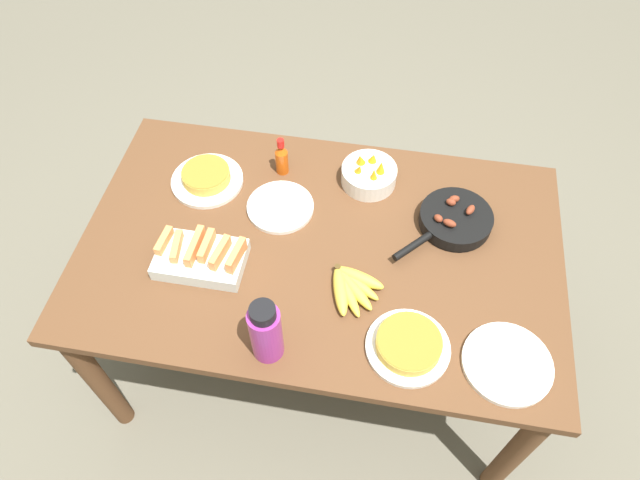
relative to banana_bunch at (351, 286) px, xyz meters
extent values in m
plane|color=#666051|center=(-0.12, 0.15, -0.80)|extent=(14.00, 14.00, 0.00)
cube|color=brown|center=(-0.12, 0.15, -0.04)|extent=(1.58, 0.98, 0.03)
cylinder|color=brown|center=(-0.86, -0.28, -0.43)|extent=(0.07, 0.07, 0.74)
cylinder|color=brown|center=(0.61, -0.28, -0.43)|extent=(0.07, 0.07, 0.74)
cylinder|color=brown|center=(-0.86, 0.58, -0.43)|extent=(0.07, 0.07, 0.74)
cylinder|color=brown|center=(0.61, 0.58, -0.43)|extent=(0.07, 0.07, 0.74)
ellipsoid|color=gold|center=(-0.03, -0.02, 0.00)|extent=(0.09, 0.18, 0.04)
ellipsoid|color=gold|center=(-0.01, -0.02, 0.00)|extent=(0.12, 0.18, 0.03)
ellipsoid|color=gold|center=(0.01, -0.01, 0.00)|extent=(0.16, 0.16, 0.04)
ellipsoid|color=gold|center=(0.02, 0.01, 0.00)|extent=(0.16, 0.12, 0.03)
ellipsoid|color=gold|center=(0.02, 0.03, 0.00)|extent=(0.17, 0.09, 0.04)
cylinder|color=#4C3819|center=(-0.05, 0.05, 0.00)|extent=(0.02, 0.02, 0.04)
cube|color=silver|center=(-0.49, 0.01, 0.01)|extent=(0.28, 0.18, 0.05)
cube|color=#ED8E4C|center=(-0.61, 0.04, 0.05)|extent=(0.03, 0.10, 0.04)
cube|color=#ED8E4C|center=(-0.56, 0.02, 0.05)|extent=(0.04, 0.11, 0.04)
cube|color=#ED8E4C|center=(-0.50, 0.03, 0.05)|extent=(0.03, 0.14, 0.05)
cube|color=#ED8E4C|center=(-0.47, 0.04, 0.05)|extent=(0.03, 0.11, 0.04)
cube|color=#ED8E4C|center=(-0.42, 0.02, 0.05)|extent=(0.04, 0.12, 0.05)
cube|color=#ED8E4C|center=(-0.36, 0.02, 0.05)|extent=(0.04, 0.11, 0.05)
cylinder|color=black|center=(0.31, 0.32, -0.01)|extent=(0.24, 0.24, 0.01)
cylinder|color=black|center=(0.31, 0.32, 0.01)|extent=(0.24, 0.24, 0.04)
cylinder|color=black|center=(0.18, 0.17, 0.02)|extent=(0.12, 0.13, 0.02)
ellipsoid|color=brown|center=(0.29, 0.26, 0.05)|extent=(0.05, 0.04, 0.03)
ellipsoid|color=brown|center=(0.29, 0.36, 0.04)|extent=(0.04, 0.04, 0.03)
ellipsoid|color=brown|center=(0.35, 0.33, 0.05)|extent=(0.05, 0.05, 0.03)
ellipsoid|color=brown|center=(0.25, 0.28, 0.04)|extent=(0.04, 0.04, 0.03)
ellipsoid|color=brown|center=(0.30, 0.37, 0.05)|extent=(0.04, 0.04, 0.03)
cylinder|color=silver|center=(-0.57, 0.36, -0.01)|extent=(0.26, 0.26, 0.02)
cylinder|color=gold|center=(-0.57, 0.36, 0.02)|extent=(0.17, 0.17, 0.04)
cylinder|color=#AB7427|center=(-0.57, 0.36, 0.04)|extent=(0.17, 0.17, 0.00)
cylinder|color=silver|center=(0.19, -0.17, -0.01)|extent=(0.25, 0.25, 0.02)
cylinder|color=gold|center=(0.19, -0.17, 0.01)|extent=(0.19, 0.19, 0.04)
cylinder|color=#AB7427|center=(0.19, -0.17, 0.03)|extent=(0.19, 0.19, 0.00)
cylinder|color=silver|center=(-0.29, 0.28, -0.01)|extent=(0.23, 0.23, 0.02)
cylinder|color=silver|center=(-0.32, 0.29, 0.00)|extent=(0.13, 0.06, 0.01)
cube|color=silver|center=(-0.23, 0.33, 0.00)|extent=(0.06, 0.04, 0.00)
cylinder|color=silver|center=(0.48, -0.17, -0.01)|extent=(0.26, 0.26, 0.02)
cylinder|color=silver|center=(0.50, -0.19, 0.00)|extent=(0.12, 0.01, 0.01)
cube|color=silver|center=(0.42, -0.19, 0.00)|extent=(0.05, 0.02, 0.00)
cylinder|color=silver|center=(0.00, 0.46, 0.02)|extent=(0.20, 0.20, 0.07)
cone|color=orange|center=(0.04, 0.45, 0.07)|extent=(0.04, 0.04, 0.06)
cone|color=orange|center=(0.01, 0.50, 0.06)|extent=(0.05, 0.04, 0.04)
cone|color=orange|center=(-0.04, 0.48, 0.07)|extent=(0.05, 0.06, 0.05)
cone|color=orange|center=(-0.04, 0.43, 0.07)|extent=(0.05, 0.05, 0.05)
cone|color=orange|center=(0.02, 0.42, 0.07)|extent=(0.04, 0.04, 0.05)
cylinder|color=#992D89|center=(-0.21, -0.24, 0.08)|extent=(0.09, 0.09, 0.20)
cylinder|color=black|center=(-0.21, -0.24, 0.20)|extent=(0.07, 0.07, 0.04)
cylinder|color=#C64C0F|center=(-0.31, 0.46, 0.03)|extent=(0.05, 0.05, 0.10)
cone|color=#C64C0F|center=(-0.31, 0.46, 0.09)|extent=(0.05, 0.05, 0.03)
cylinder|color=red|center=(-0.31, 0.46, 0.12)|extent=(0.03, 0.03, 0.03)
camera|label=1|loc=(0.06, -0.93, 1.51)|focal=32.00mm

